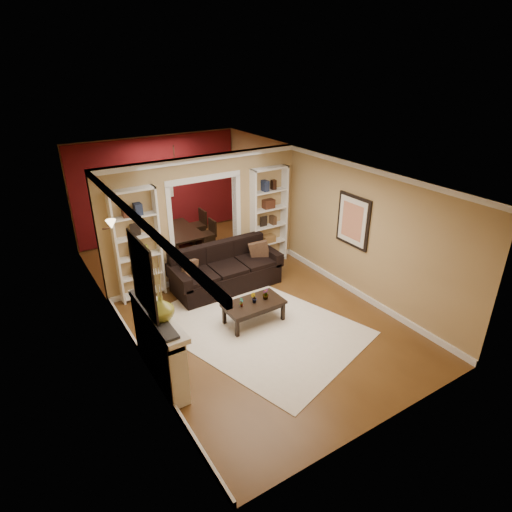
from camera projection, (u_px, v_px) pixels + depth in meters
floor at (233, 297)px, 8.86m from camera, size 8.00×8.00×0.00m
ceiling at (230, 168)px, 7.70m from camera, size 8.00×8.00×0.00m
wall_back at (158, 187)px, 11.34m from camera, size 8.00×0.00×8.00m
wall_front at (391, 344)px, 5.22m from camera, size 8.00×0.00×8.00m
wall_left at (115, 264)px, 7.20m from camera, size 0.00×8.00×8.00m
wall_right at (321, 216)px, 9.36m from camera, size 0.00×8.00×8.00m
partition_wall at (204, 219)px, 9.20m from camera, size 4.50×0.15×2.70m
red_back_panel at (158, 189)px, 11.33m from camera, size 4.44×0.04×2.64m
dining_window at (158, 181)px, 11.20m from camera, size 0.78×0.03×0.98m
area_rug at (256, 326)px, 7.90m from camera, size 3.58×4.27×0.01m
sofa at (226, 268)px, 9.05m from camera, size 2.33×1.01×0.91m
pillow_left at (190, 270)px, 8.56m from camera, size 0.38×0.24×0.37m
pillow_right at (259, 251)px, 9.35m from camera, size 0.42×0.30×0.42m
coffee_table at (254, 312)px, 7.94m from camera, size 1.12×0.61×0.42m
plant_left at (242, 302)px, 7.69m from camera, size 0.11×0.11×0.18m
plant_center at (254, 298)px, 7.81m from camera, size 0.14×0.14×0.19m
plant_right at (266, 294)px, 7.94m from camera, size 0.15×0.15×0.21m
bookshelf_left at (137, 245)px, 8.41m from camera, size 0.90×0.30×2.30m
bookshelf_right at (268, 216)px, 9.90m from camera, size 0.90×0.30×2.30m
fireplace at (161, 345)px, 6.45m from camera, size 0.32×1.70×1.16m
vase at (161, 308)px, 5.95m from camera, size 0.37×0.37×0.38m
mirror at (142, 276)px, 5.87m from camera, size 0.03×0.95×1.10m
wall_sconce at (108, 227)px, 7.46m from camera, size 0.18×0.18×0.22m
framed_art at (353, 221)px, 8.49m from camera, size 0.04×0.85×1.05m
dining_table at (181, 239)px, 10.90m from camera, size 1.56×0.87×0.55m
dining_chair_nw at (164, 243)px, 10.34m from camera, size 0.52×0.52×0.85m
dining_chair_ne at (205, 235)px, 10.89m from camera, size 0.49×0.49×0.78m
dining_chair_sw at (156, 235)px, 10.80m from camera, size 0.54×0.54×0.83m
dining_chair_se at (195, 226)px, 11.33m from camera, size 0.56×0.56×0.86m
chandelier at (175, 173)px, 10.06m from camera, size 0.50×0.50×0.30m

